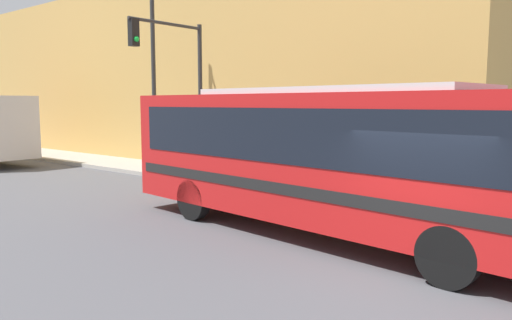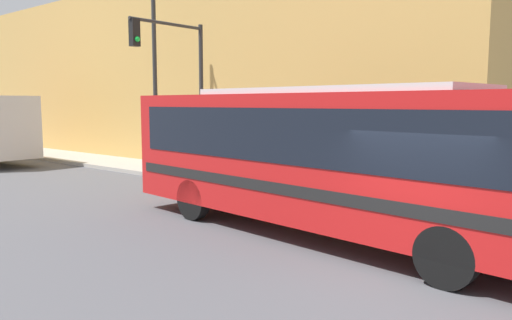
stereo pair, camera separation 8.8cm
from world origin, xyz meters
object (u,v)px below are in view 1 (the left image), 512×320
object	(u,v)px
fire_hydrant	(309,179)
city_bus	(333,152)
street_lamp	(145,54)
traffic_light_pole	(179,73)
pedestrian_near_corner	(195,149)
pedestrian_mid_block	(162,149)

from	to	relation	value
fire_hydrant	city_bus	bearing A→B (deg)	-140.67
street_lamp	traffic_light_pole	bearing A→B (deg)	-105.04
fire_hydrant	pedestrian_near_corner	bearing A→B (deg)	83.55
city_bus	traffic_light_pole	size ratio (longest dim) A/B	2.03
traffic_light_pole	street_lamp	size ratio (longest dim) A/B	0.71
fire_hydrant	pedestrian_near_corner	distance (m)	6.03
street_lamp	pedestrian_near_corner	distance (m)	4.40
pedestrian_mid_block	fire_hydrant	bearing A→B (deg)	-96.39
fire_hydrant	street_lamp	world-z (taller)	street_lamp
city_bus	street_lamp	distance (m)	12.00
street_lamp	pedestrian_mid_block	bearing A→B (deg)	21.21
city_bus	pedestrian_near_corner	distance (m)	10.14
city_bus	pedestrian_near_corner	bearing A→B (deg)	69.46
city_bus	fire_hydrant	world-z (taller)	city_bus
city_bus	street_lamp	size ratio (longest dim) A/B	1.44
fire_hydrant	pedestrian_mid_block	bearing A→B (deg)	83.61
traffic_light_pole	pedestrian_near_corner	xyz separation A→B (m)	(1.60, 0.91, -2.95)
fire_hydrant	traffic_light_pole	size ratio (longest dim) A/B	0.14
street_lamp	pedestrian_mid_block	world-z (taller)	street_lamp
pedestrian_near_corner	pedestrian_mid_block	bearing A→B (deg)	83.75
traffic_light_pole	street_lamp	xyz separation A→B (m)	(0.77, 2.86, 0.90)
traffic_light_pole	pedestrian_mid_block	xyz separation A→B (m)	(1.86, 3.28, -3.08)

